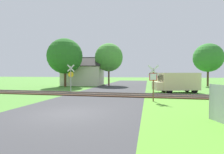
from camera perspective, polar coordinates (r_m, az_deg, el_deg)
ground_plane at (r=10.07m, az=-13.79°, el=-11.48°), size 160.00×160.00×0.00m
road_asphalt at (r=11.86m, az=-9.57°, el=-9.49°), size 7.84×80.00×0.01m
rail_track at (r=17.64m, az=-2.26°, el=-5.73°), size 60.00×2.60×0.22m
stop_sign_near at (r=13.97m, az=13.33°, el=-0.93°), size 0.87×0.20×2.86m
crossing_sign_far at (r=21.36m, az=-13.31°, el=0.47°), size 0.85×0.28×3.24m
house at (r=32.66m, az=-9.32°, el=0.71°), size 7.64×6.44×5.13m
tree_far at (r=33.36m, az=28.87°, el=5.53°), size 4.74×4.74×7.14m
tree_left at (r=28.99m, az=-15.11°, el=6.58°), size 5.60×5.60×7.71m
tree_center at (r=31.12m, az=-1.05°, el=6.40°), size 4.98×4.98×7.48m
mail_truck at (r=20.87m, az=20.51°, el=-1.47°), size 5.23×3.26×2.24m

